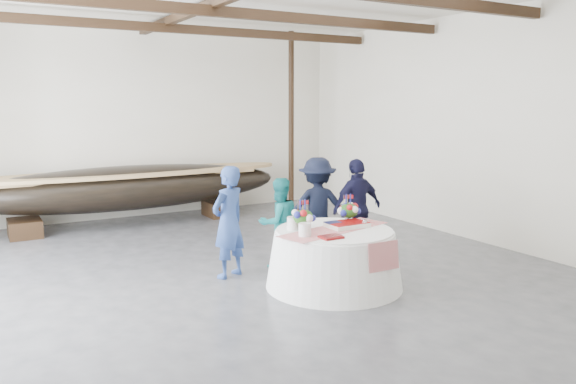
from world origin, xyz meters
TOP-DOWN VIEW (x-y plane):
  - floor at (0.00, 0.00)m, footprint 10.00×12.00m
  - wall_back at (0.00, 6.00)m, footprint 10.00×0.02m
  - wall_right at (5.00, 0.00)m, footprint 0.02×12.00m
  - pavilion_structure at (0.00, 0.85)m, footprint 9.80×11.76m
  - longboat_display at (-0.69, 5.00)m, footprint 7.22×1.44m
  - banquet_table at (0.91, -0.78)m, footprint 2.06×2.06m
  - tabletop_items at (0.88, -0.63)m, footprint 1.98×1.04m
  - guest_woman_blue at (-0.27, 0.45)m, footprint 0.77×0.65m
  - guest_woman_teal at (0.69, 0.53)m, footprint 0.74×0.58m
  - guest_man_left at (1.58, 0.74)m, footprint 1.33×1.06m
  - guest_man_right at (2.21, 0.41)m, footprint 1.06×0.49m

SIDE VIEW (x-z plane):
  - floor at x=0.00m, z-range -0.01..0.01m
  - banquet_table at x=0.91m, z-range 0.00..0.88m
  - guest_woman_teal at x=0.69m, z-range 0.00..1.52m
  - longboat_display at x=-0.69m, z-range 0.19..1.54m
  - guest_man_right at x=2.21m, z-range 0.00..1.77m
  - guest_woman_blue at x=-0.27m, z-range 0.00..1.78m
  - guest_man_left at x=1.58m, z-range 0.00..1.79m
  - tabletop_items at x=0.88m, z-range 0.83..1.23m
  - wall_back at x=0.00m, z-range 0.00..4.50m
  - wall_right at x=5.00m, z-range 0.00..4.50m
  - pavilion_structure at x=0.00m, z-range 1.75..6.25m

